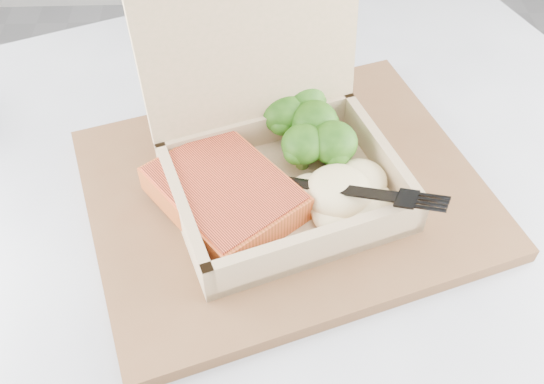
{
  "coord_description": "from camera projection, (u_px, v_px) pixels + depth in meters",
  "views": [
    {
      "loc": [
        -0.34,
        -0.01,
        1.23
      ],
      "look_at": [
        -0.33,
        0.36,
        0.81
      ],
      "focal_mm": 40.0,
      "sensor_mm": 36.0,
      "label": 1
    }
  ],
  "objects": [
    {
      "name": "plastic_fork",
      "position": [
        319.0,
        182.0,
        0.55
      ],
      "size": [
        0.15,
        0.09,
        0.03
      ],
      "rotation": [
        0.0,
        0.0,
        4.24
      ],
      "color": "black",
      "rests_on": "mashed_potatoes"
    },
    {
      "name": "cafe_table",
      "position": [
        296.0,
        332.0,
        0.74
      ],
      "size": [
        1.14,
        1.14,
        0.76
      ],
      "rotation": [
        0.0,
        0.0,
        0.38
      ],
      "color": "black",
      "rests_on": "floor"
    },
    {
      "name": "receipt",
      "position": [
        216.0,
        87.0,
        0.73
      ],
      "size": [
        0.1,
        0.14,
        0.0
      ],
      "primitive_type": "cube",
      "rotation": [
        0.0,
        0.0,
        0.27
      ],
      "color": "white",
      "rests_on": "cafe_table"
    },
    {
      "name": "serving_tray",
      "position": [
        285.0,
        192.0,
        0.61
      ],
      "size": [
        0.46,
        0.41,
        0.02
      ],
      "primitive_type": "cube",
      "rotation": [
        0.0,
        0.0,
        0.31
      ],
      "color": "brown",
      "rests_on": "cafe_table"
    },
    {
      "name": "broccoli_pile",
      "position": [
        314.0,
        127.0,
        0.62
      ],
      "size": [
        0.12,
        0.12,
        0.04
      ],
      "primitive_type": null,
      "color": "#387219",
      "rests_on": "takeout_container"
    },
    {
      "name": "takeout_container",
      "position": [
        275.0,
        144.0,
        0.58
      ],
      "size": [
        0.26,
        0.24,
        0.2
      ],
      "rotation": [
        0.0,
        0.0,
        0.33
      ],
      "color": "tan",
      "rests_on": "serving_tray"
    },
    {
      "name": "mashed_potatoes",
      "position": [
        339.0,
        191.0,
        0.57
      ],
      "size": [
        0.1,
        0.09,
        0.04
      ],
      "primitive_type": "ellipsoid",
      "color": "beige",
      "rests_on": "takeout_container"
    },
    {
      "name": "salmon_fillet",
      "position": [
        224.0,
        193.0,
        0.57
      ],
      "size": [
        0.16,
        0.17,
        0.03
      ],
      "primitive_type": "cube",
      "rotation": [
        0.0,
        0.0,
        0.66
      ],
      "color": "#CF5628",
      "rests_on": "takeout_container"
    }
  ]
}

